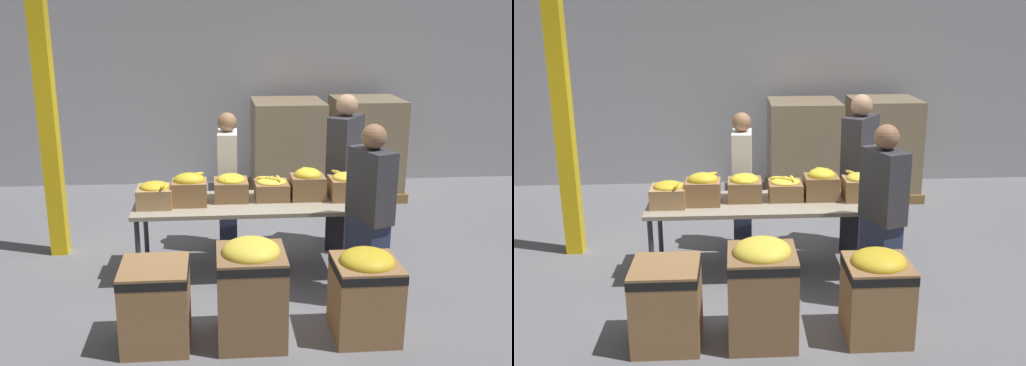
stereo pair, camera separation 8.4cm
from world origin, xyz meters
The scene contains 18 objects.
ground_plane centered at (0.00, 0.00, 0.00)m, with size 30.00×30.00×0.00m, color slate.
wall_back centered at (0.00, 3.37, 2.00)m, with size 16.00×0.08×4.00m.
sorting_table centered at (0.00, 0.00, 0.70)m, with size 2.30×0.79×0.76m.
banana_box_0 centered at (-0.93, -0.07, 0.88)m, with size 0.34×0.34×0.26m.
banana_box_1 centered at (-0.60, -0.03, 0.92)m, with size 0.34×0.28×0.32m.
banana_box_2 centered at (-0.19, 0.09, 0.89)m, with size 0.34×0.34×0.26m.
banana_box_3 centered at (0.22, 0.09, 0.87)m, with size 0.34×0.32×0.24m.
banana_box_4 centered at (0.58, 0.07, 0.91)m, with size 0.34×0.31×0.32m.
banana_box_5 centered at (0.97, 0.03, 0.89)m, with size 0.34×0.35×0.27m.
volunteer_0 centered at (-0.20, 0.64, 0.77)m, with size 0.23×0.42×1.55m.
volunteer_1 centered at (1.02, -0.68, 0.82)m, with size 0.37×0.49×1.65m.
volunteer_2 centered at (1.08, 0.58, 0.87)m, with size 0.47×0.51×1.74m.
donation_bin_0 centered at (-0.84, -1.29, 0.37)m, with size 0.53×0.53×0.68m.
donation_bin_1 centered at (-0.08, -1.29, 0.46)m, with size 0.54×0.54×0.87m.
donation_bin_2 centered at (0.85, -1.29, 0.40)m, with size 0.52×0.52×0.75m.
support_pillar centered at (-2.08, 0.65, 2.00)m, with size 0.17×0.17×4.00m.
pallet_stack_0 centered at (1.85, 2.56, 0.70)m, with size 1.03×1.03×1.42m.
pallet_stack_1 centered at (0.70, 2.58, 0.69)m, with size 1.08×1.08×1.39m.
Camera 1 is at (-0.36, -5.39, 2.53)m, focal length 40.00 mm.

